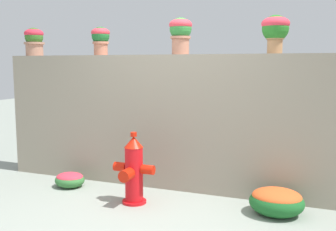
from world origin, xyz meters
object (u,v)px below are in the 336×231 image
at_px(potted_plant_2, 181,32).
at_px(flower_bush_left, 70,179).
at_px(potted_plant_0, 34,40).
at_px(flower_bush_right, 277,200).
at_px(potted_plant_3, 275,29).
at_px(fire_hydrant, 134,171).
at_px(potted_plant_1, 101,38).

bearing_deg(potted_plant_2, flower_bush_left, -159.78).
relative_size(potted_plant_0, flower_bush_right, 0.69).
bearing_deg(potted_plant_3, potted_plant_2, -176.55).
bearing_deg(flower_bush_right, flower_bush_left, 179.95).
distance_m(potted_plant_2, fire_hydrant, 1.85).
height_order(potted_plant_0, potted_plant_2, potted_plant_2).
bearing_deg(fire_hydrant, flower_bush_right, 8.78).
xyz_separation_m(potted_plant_0, flower_bush_left, (0.92, -0.51, -1.89)).
bearing_deg(potted_plant_0, potted_plant_2, -0.08).
distance_m(potted_plant_1, flower_bush_right, 3.13).
bearing_deg(flower_bush_right, potted_plant_2, 158.55).
bearing_deg(fire_hydrant, potted_plant_3, 29.52).
height_order(potted_plant_1, flower_bush_right, potted_plant_1).
distance_m(potted_plant_1, flower_bush_left, 1.97).
bearing_deg(potted_plant_0, potted_plant_3, 1.11).
bearing_deg(potted_plant_0, flower_bush_left, -29.16).
relative_size(potted_plant_1, fire_hydrant, 0.46).
xyz_separation_m(potted_plant_3, flower_bush_left, (-2.55, -0.58, -1.94)).
height_order(potted_plant_1, potted_plant_2, potted_plant_2).
bearing_deg(potted_plant_1, flower_bush_left, -111.76).
bearing_deg(fire_hydrant, potted_plant_2, 68.08).
distance_m(potted_plant_3, fire_hydrant, 2.37).
xyz_separation_m(potted_plant_1, potted_plant_2, (1.18, -0.01, 0.05)).
height_order(fire_hydrant, flower_bush_right, fire_hydrant).
bearing_deg(fire_hydrant, potted_plant_1, 138.35).
bearing_deg(fire_hydrant, flower_bush_left, 166.88).
relative_size(potted_plant_1, flower_bush_left, 0.96).
distance_m(potted_plant_3, flower_bush_left, 3.26).
distance_m(fire_hydrant, flower_bush_left, 1.14).
relative_size(potted_plant_0, fire_hydrant, 0.49).
relative_size(potted_plant_1, potted_plant_2, 0.84).
bearing_deg(flower_bush_left, fire_hydrant, -13.12).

